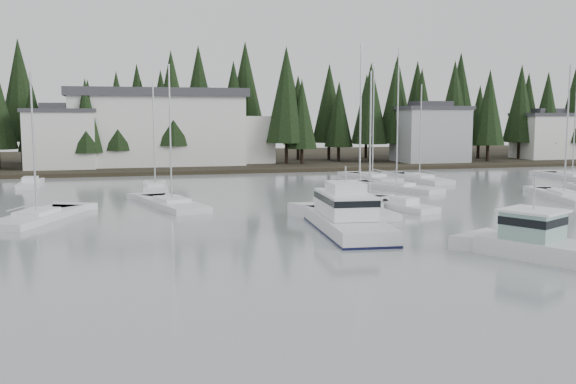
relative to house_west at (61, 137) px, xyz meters
name	(u,v)px	position (x,y,z in m)	size (l,w,h in m)	color
far_shore_land	(184,161)	(18.00, 18.00, -4.65)	(240.00, 54.00, 1.00)	black
conifer_treeline	(190,165)	(18.00, 7.00, -4.65)	(200.00, 22.00, 20.00)	black
house_west	(61,137)	(0.00, 0.00, 0.00)	(9.54, 7.42, 8.75)	silver
house_east_a	(430,133)	(54.00, -1.00, 0.25)	(10.60, 8.48, 9.25)	#999EA0
house_east_b	(545,135)	(76.00, 1.00, -0.25)	(9.54, 7.42, 8.25)	silver
harbor_inn	(172,128)	(15.04, 3.34, 1.12)	(29.50, 11.50, 10.90)	silver
cabin_cruiser_center	(347,220)	(22.02, -52.23, -3.91)	(4.55, 11.75, 4.93)	silver
lobster_boat_teal	(556,249)	(29.79, -63.02, -4.07)	(6.91, 9.25, 4.92)	silver
sailboat_0	(396,189)	(35.16, -30.78, -4.57)	(6.58, 10.89, 14.85)	silver
sailboat_1	(172,206)	(11.79, -37.58, -4.60)	(5.64, 10.90, 12.30)	silver
sailboat_2	(369,208)	(27.41, -42.74, -4.60)	(7.13, 9.84, 11.69)	silver
sailboat_3	(419,180)	(41.61, -22.92, -4.60)	(3.54, 11.08, 11.72)	silver
sailboat_5	(37,220)	(1.75, -42.37, -4.60)	(6.38, 10.05, 11.20)	silver
sailboat_6	(572,178)	(60.07, -26.05, -4.58)	(3.82, 10.55, 14.57)	silver
sailboat_8	(155,190)	(11.07, -25.32, -4.59)	(2.73, 9.48, 11.43)	silver
sailboat_10	(564,198)	(46.85, -41.63, -4.59)	(5.26, 10.98, 12.62)	silver
sailboat_12	(359,211)	(25.86, -44.52, -4.58)	(2.85, 9.96, 13.58)	silver
sailboat_13	(372,179)	(36.64, -20.61, -4.58)	(3.92, 9.93, 14.30)	silver
runabout_1	(404,208)	(29.82, -44.29, -4.52)	(3.98, 6.31, 1.42)	silver
runabout_3	(30,185)	(-1.75, -18.13, -4.52)	(2.30, 6.96, 1.42)	silver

